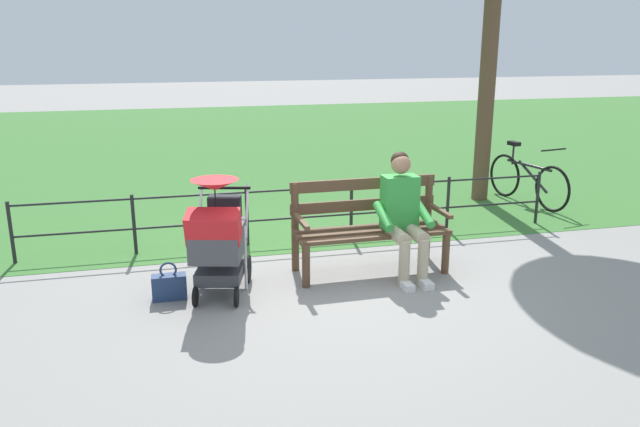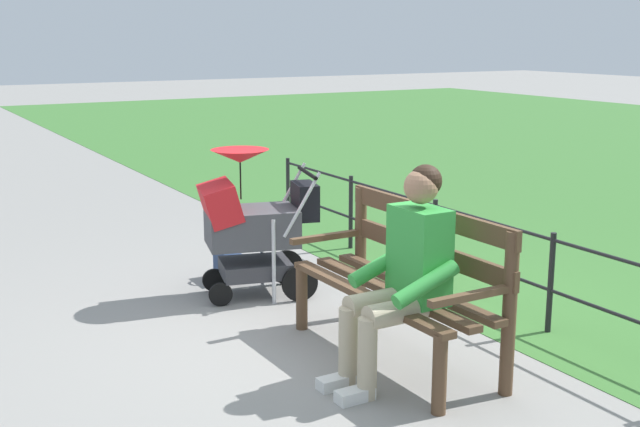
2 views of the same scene
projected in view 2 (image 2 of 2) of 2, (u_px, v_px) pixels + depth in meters
The scene contains 6 objects.
ground_plane at pixel (347, 335), 5.54m from camera, with size 60.00×60.00×0.00m, color gray.
park_bench at pixel (405, 276), 5.06m from camera, with size 1.61×0.62×0.96m.
person_on_bench at pixel (404, 269), 4.67m from camera, with size 0.54×0.74×1.28m.
stroller at pixel (251, 221), 6.24m from camera, with size 0.70×0.97×1.15m.
handbag at pixel (228, 265), 6.75m from camera, with size 0.32×0.14×0.37m.
park_fence at pixel (488, 252), 6.04m from camera, with size 6.45×0.04×0.70m.
Camera 2 is at (-4.45, 2.75, 2.00)m, focal length 45.81 mm.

